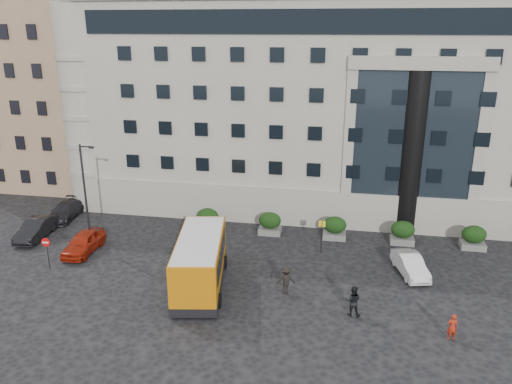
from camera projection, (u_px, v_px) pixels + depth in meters
ground at (234, 278)px, 33.56m from camera, size 120.00×120.00×0.00m
civic_building at (339, 100)px, 50.21m from camera, size 44.00×24.00×18.00m
entrance_column at (412, 155)px, 39.06m from camera, size 1.80×1.80×13.00m
apartment_near at (55, 86)px, 53.16m from camera, size 14.00×14.00×20.00m
apartment_far at (106, 64)px, 70.15m from camera, size 13.00×13.00×22.00m
hedge_a at (208, 219)px, 41.23m from camera, size 1.80×1.26×1.84m
hedge_b at (270, 223)px, 40.34m from camera, size 1.80×1.26×1.84m
hedge_c at (335, 228)px, 39.45m from camera, size 1.80×1.26×1.84m
hedge_d at (403, 232)px, 38.56m from camera, size 1.80×1.26×1.84m
hedge_e at (474, 237)px, 37.67m from camera, size 1.80×1.26×1.84m
street_lamp at (86, 192)px, 37.02m from camera, size 1.16×0.18×8.00m
bus_stop_sign at (322, 231)px, 36.74m from camera, size 0.50×0.08×2.52m
no_entry_sign at (47, 247)px, 34.30m from camera, size 0.64×0.16×2.32m
minibus at (200, 260)px, 31.90m from camera, size 4.13×8.40×3.35m
red_truck at (105, 174)px, 51.67m from camera, size 3.04×5.80×3.02m
parked_car_a at (84, 243)px, 37.12m from camera, size 1.89×4.52×1.53m
parked_car_b at (36, 229)px, 39.63m from camera, size 2.02×4.73×1.52m
parked_car_c at (65, 211)px, 43.67m from camera, size 2.49×4.99×1.39m
parked_car_d at (101, 188)px, 49.85m from camera, size 2.43×4.87×1.33m
white_taxi at (410, 265)px, 33.85m from camera, size 2.44×4.36×1.36m
pedestrian_a at (452, 327)px, 26.71m from camera, size 0.62×0.46×1.55m
pedestrian_b at (353, 301)px, 28.91m from camera, size 0.97×0.78×1.89m
pedestrian_c at (286, 280)px, 31.32m from camera, size 1.35×0.99×1.88m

